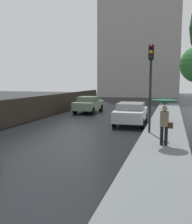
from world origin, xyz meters
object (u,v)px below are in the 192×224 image
(car_silver_near_kerb, at_px, (131,113))
(traffic_light, at_px, (151,73))
(car_green_mid_road, at_px, (88,104))
(pedestrian_with_umbrella_near, at_px, (165,109))

(car_silver_near_kerb, bearing_deg, traffic_light, -67.02)
(car_green_mid_road, bearing_deg, pedestrian_with_umbrella_near, 123.70)
(traffic_light, bearing_deg, car_silver_near_kerb, 114.99)
(car_green_mid_road, xyz_separation_m, traffic_light, (6.13, -8.31, 2.50))
(car_silver_near_kerb, xyz_separation_m, car_green_mid_road, (-4.66, 5.15, 0.00))
(car_silver_near_kerb, height_order, traffic_light, traffic_light)
(traffic_light, bearing_deg, pedestrian_with_umbrella_near, -72.14)
(pedestrian_with_umbrella_near, bearing_deg, traffic_light, 118.48)
(car_green_mid_road, height_order, traffic_light, traffic_light)
(car_silver_near_kerb, xyz_separation_m, traffic_light, (1.47, -3.16, 2.50))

